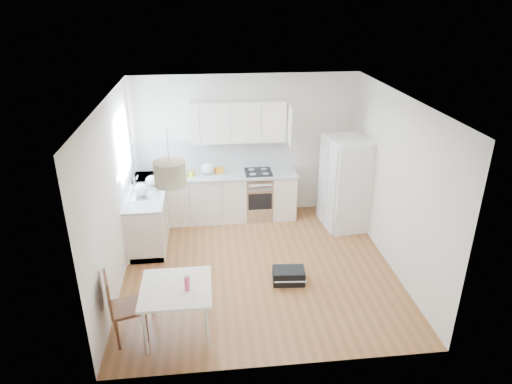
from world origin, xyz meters
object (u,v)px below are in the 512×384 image
dining_table (176,292)px  gym_bag (289,276)px  refrigerator (346,183)px  dining_chair (128,306)px

dining_table → gym_bag: bearing=30.2°
refrigerator → dining_chair: refrigerator is taller
dining_table → gym_bag: size_ratio=1.84×
dining_table → dining_chair: 0.62m
dining_table → gym_bag: dining_table is taller
refrigerator → gym_bag: size_ratio=3.56×
dining_chair → gym_bag: (2.20, 0.96, -0.38)m
dining_table → refrigerator: bearing=42.0°
dining_table → dining_chair: size_ratio=0.90×
dining_table → dining_chair: dining_chair is taller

